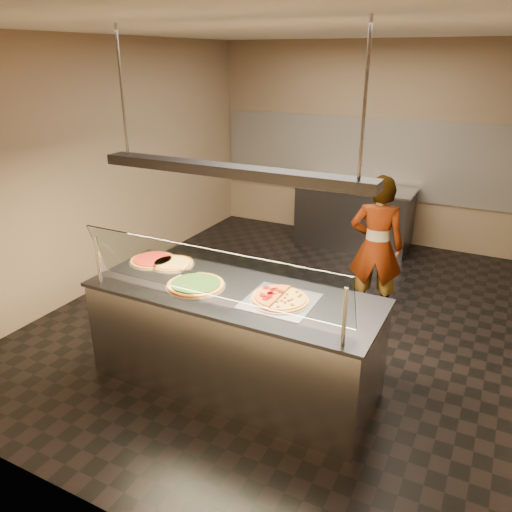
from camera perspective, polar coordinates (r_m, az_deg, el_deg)
The scene contains 20 objects.
ground at distance 5.79m, azimuth 3.93°, elevation -6.77°, with size 5.00×6.00×0.02m, color black.
ceiling at distance 5.09m, azimuth 4.89°, elevation 24.61°, with size 5.00×6.00×0.02m, color silver.
wall_back at distance 8.04m, azimuth 13.02°, elevation 12.34°, with size 5.00×0.02×3.00m, color #90785D.
wall_front at distance 2.88m, azimuth -20.06°, elevation -5.64°, with size 5.00×0.02×3.00m, color #90785D.
wall_left at distance 6.60m, azimuth -16.43°, elevation 10.00°, with size 0.02×6.00×3.00m, color #90785D.
tile_band at distance 8.05m, azimuth 12.84°, elevation 10.91°, with size 4.90×0.02×1.20m, color silver.
serving_counter at distance 4.42m, azimuth -2.56°, elevation -9.43°, with size 2.51×0.94×0.93m.
sneeze_guard at distance 3.81m, azimuth -5.30°, elevation -2.02°, with size 2.27×0.18×0.54m.
perforated_tray at distance 4.03m, azimuth 2.76°, elevation -5.09°, with size 0.55×0.55×0.01m.
half_pizza_pepperoni at distance 4.06m, azimuth 1.35°, elevation -4.42°, with size 0.23×0.46×0.05m.
half_pizza_sausage at distance 3.98m, azimuth 4.21°, elevation -5.15°, with size 0.24×0.46×0.04m.
pizza_spinach at distance 4.30m, azimuth -6.88°, elevation -3.24°, with size 0.52×0.52×0.03m.
pizza_cheese at distance 4.77m, azimuth -9.50°, elevation -0.81°, with size 0.42×0.42×0.03m.
pizza_tomato at distance 4.89m, azimuth -11.68°, elevation -0.42°, with size 0.45×0.45×0.03m.
pizza_spatula at distance 4.58m, azimuth -7.90°, elevation -1.51°, with size 0.20×0.23×0.02m.
prep_table at distance 7.86m, azimuth 11.12°, elevation 4.49°, with size 1.74×0.74×0.93m.
worker at distance 5.65m, azimuth 13.57°, elevation 1.02°, with size 0.59×0.39×1.62m, color #38343B.
heat_lamp_housing at distance 3.86m, azimuth -2.93°, elevation 9.71°, with size 2.30×0.18×0.08m, color #37373C.
lamp_rod_left at distance 4.37m, azimuth -15.08°, elevation 17.68°, with size 0.02×0.02×1.01m, color #B7B7BC.
lamp_rod_right at distance 3.40m, azimuth 12.33°, elevation 16.88°, with size 0.02×0.02×1.01m, color #B7B7BC.
Camera 1 is at (1.96, -4.69, 2.77)m, focal length 35.00 mm.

